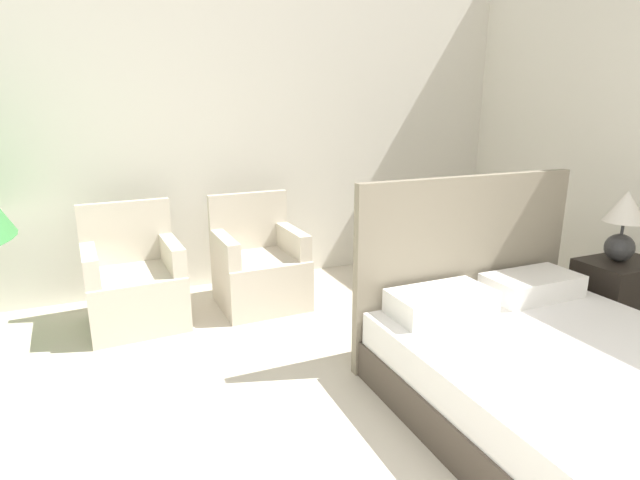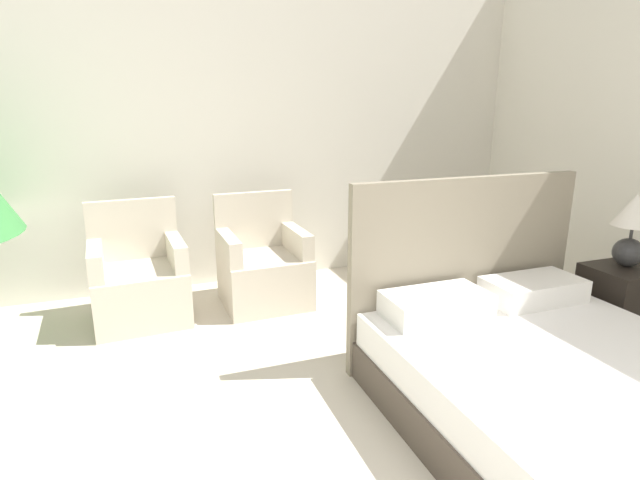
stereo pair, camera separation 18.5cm
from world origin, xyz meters
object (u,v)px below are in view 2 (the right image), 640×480
Objects in this scene: armchair_near_window_right at (264,271)px; nightstand at (625,306)px; table_lamp at (633,223)px; armchair_near_window_left at (140,285)px; bed at (577,395)px.

nightstand is at bearing -38.04° from armchair_near_window_right.
armchair_near_window_left is at bearing 153.24° from table_lamp.
nightstand is (2.11, -1.55, 0.00)m from armchair_near_window_right.
armchair_near_window_right is at bearing 113.90° from bed.
armchair_near_window_left and armchair_near_window_right have the same top height.
armchair_near_window_left is 0.95m from armchair_near_window_right.
bed is 2.36× the size of armchair_near_window_left.
table_lamp is (1.10, 0.69, 0.60)m from bed.
bed is 2.36× the size of armchair_near_window_right.
armchair_near_window_left is 3.44m from table_lamp.
armchair_near_window_right is 1.82× the size of table_lamp.
armchair_near_window_left reaches higher than nightstand.
armchair_near_window_right is (0.95, 0.00, 0.00)m from armchair_near_window_left.
bed is 4.29× the size of table_lamp.
armchair_near_window_right is at bearing 143.69° from table_lamp.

